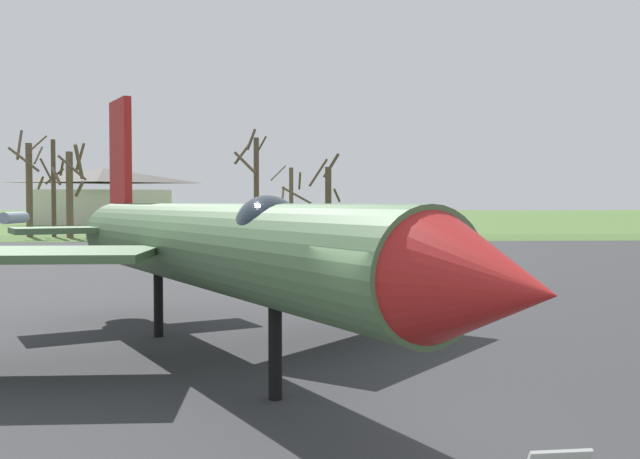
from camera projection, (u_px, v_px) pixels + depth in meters
ground_plane at (414, 454)px, 8.69m from camera, size 600.00×600.00×0.00m
asphalt_apron at (328, 285)px, 26.36m from camera, size 85.94×59.01×0.05m
grass_verge_strip at (303, 238)px, 61.80m from camera, size 145.94×12.00×0.06m
jet_fighter_front_right at (209, 244)px, 13.24m from camera, size 11.40×14.99×5.64m
bare_tree_far_left at (29, 186)px, 63.55m from camera, size 2.73×2.76×9.42m
bare_tree_left_of_center at (52, 182)px, 63.28m from camera, size 2.62×2.90×8.99m
bare_tree_center at (71, 188)px, 61.84m from camera, size 3.26×3.07×8.11m
bare_tree_right_of_center at (254, 179)px, 64.87m from camera, size 3.00×3.97×9.65m
bare_tree_far_right at (291, 198)px, 64.03m from camera, size 3.62×3.64×6.39m
bare_tree_backdrop_extra at (328, 197)px, 64.66m from camera, size 2.93×2.90×7.46m
visitor_building at (103, 197)px, 103.37m from camera, size 20.55×11.65×7.94m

